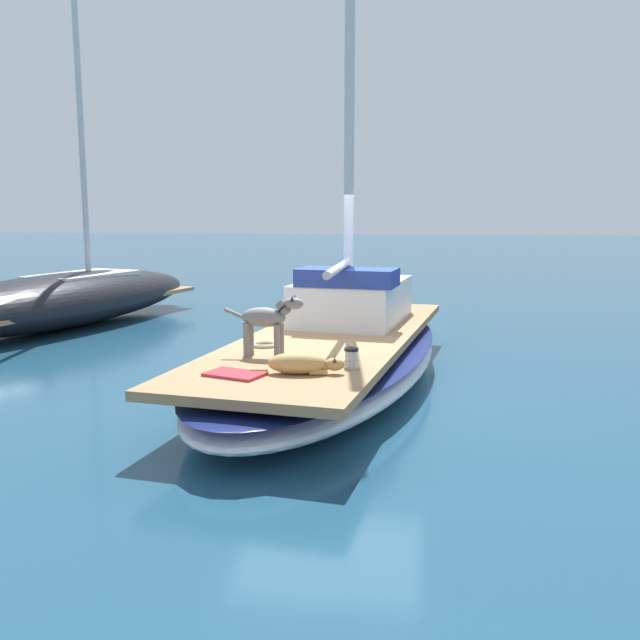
{
  "coord_description": "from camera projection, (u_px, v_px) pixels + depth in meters",
  "views": [
    {
      "loc": [
        1.2,
        -8.84,
        2.27
      ],
      "look_at": [
        0.0,
        -1.0,
        1.01
      ],
      "focal_mm": 38.56,
      "sensor_mm": 36.0,
      "label": 1
    }
  ],
  "objects": [
    {
      "name": "ground_plane",
      "position": [
        331.0,
        383.0,
        9.17
      ],
      "size": [
        120.0,
        120.0,
        0.0
      ],
      "primitive_type": "plane",
      "color": "navy"
    },
    {
      "name": "sailboat_main",
      "position": [
        331.0,
        358.0,
        9.11
      ],
      "size": [
        3.46,
        7.51,
        0.66
      ],
      "color": "white",
      "rests_on": "ground"
    },
    {
      "name": "mast_main",
      "position": [
        348.0,
        125.0,
        9.32
      ],
      "size": [
        0.14,
        2.27,
        6.2
      ],
      "color": "silver",
      "rests_on": "sailboat_main"
    },
    {
      "name": "cabin_house",
      "position": [
        353.0,
        298.0,
        10.06
      ],
      "size": [
        1.68,
        2.39,
        0.84
      ],
      "color": "silver",
      "rests_on": "sailboat_main"
    },
    {
      "name": "dog_tan",
      "position": [
        301.0,
        364.0,
        6.85
      ],
      "size": [
        0.95,
        0.33,
        0.22
      ],
      "color": "tan",
      "rests_on": "sailboat_main"
    },
    {
      "name": "dog_grey",
      "position": [
        267.0,
        319.0,
        7.61
      ],
      "size": [
        0.94,
        0.29,
        0.7
      ],
      "color": "gray",
      "rests_on": "sailboat_main"
    },
    {
      "name": "deck_winch",
      "position": [
        351.0,
        358.0,
        7.12
      ],
      "size": [
        0.16,
        0.16,
        0.21
      ],
      "color": "#B7B7BC",
      "rests_on": "sailboat_main"
    },
    {
      "name": "coiled_rope",
      "position": [
        264.0,
        344.0,
        8.27
      ],
      "size": [
        0.32,
        0.32,
        0.04
      ],
      "primitive_type": "torus",
      "color": "beige",
      "rests_on": "sailboat_main"
    },
    {
      "name": "deck_towel",
      "position": [
        235.0,
        374.0,
        6.79
      ],
      "size": [
        0.65,
        0.52,
        0.03
      ],
      "primitive_type": "cube",
      "rotation": [
        0.0,
        0.0,
        -0.32
      ],
      "color": "#C6333D",
      "rests_on": "sailboat_main"
    },
    {
      "name": "moored_boat_port_side",
      "position": [
        63.0,
        298.0,
        13.64
      ],
      "size": [
        3.94,
        7.7,
        8.34
      ],
      "color": "black",
      "rests_on": "ground"
    }
  ]
}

